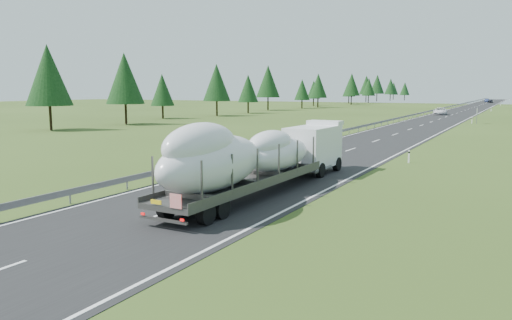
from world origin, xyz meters
The scene contains 9 objects.
road_surface centered at (0.00, 100.00, 0.01)m, with size 10.00×400.00×0.02m, color black.
guardrail centered at (-5.30, 99.94, 0.60)m, with size 0.10×400.00×0.76m.
marker_posts centered at (6.50, 155.00, 0.54)m, with size 0.13×350.08×1.00m.
highway_sign centered at (7.20, 80.00, 1.81)m, with size 0.08×0.90×2.60m.
tree_line_left centered at (-44.63, 115.63, 6.84)m, with size 13.96×298.97×12.18m.
boat_truck centered at (1.79, 14.36, 2.13)m, with size 2.81×18.58×4.17m.
distant_van centered at (-2.41, 107.56, 0.77)m, with size 2.57×5.57×1.55m, color white.
distant_car_dark centered at (1.13, 218.89, 0.73)m, with size 1.72×4.28×1.46m, color black.
distant_car_blue centered at (-0.87, 229.41, 0.74)m, with size 1.57×4.50×1.48m, color #1B264C.
Camera 1 is at (14.11, -8.75, 5.59)m, focal length 35.00 mm.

